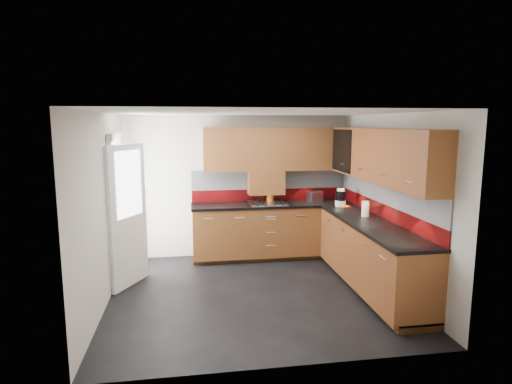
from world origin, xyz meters
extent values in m
cube|color=black|center=(0.00, 0.00, -0.01)|extent=(4.00, 3.80, 0.02)
cube|color=white|center=(0.00, 0.00, 2.45)|extent=(4.00, 3.80, 0.10)
cube|color=beige|center=(0.00, 1.84, 1.20)|extent=(4.00, 0.08, 2.64)
cube|color=beige|center=(0.00, -1.84, 1.20)|extent=(4.00, 0.08, 2.64)
cube|color=beige|center=(-1.94, 0.00, 1.20)|extent=(0.08, 3.80, 2.64)
cube|color=beige|center=(1.94, 0.00, 1.20)|extent=(0.08, 3.80, 2.64)
cube|color=brown|center=(0.55, 1.50, 0.48)|extent=(2.70, 0.60, 0.95)
cube|color=brown|center=(1.60, -0.10, 0.48)|extent=(0.60, 2.60, 0.95)
cube|color=#3A2310|center=(0.55, 1.53, 0.05)|extent=(2.70, 0.54, 0.10)
cube|color=#3A2310|center=(1.63, -0.10, 0.05)|extent=(0.54, 2.60, 0.10)
cube|color=black|center=(0.54, 1.49, 0.92)|extent=(2.72, 0.62, 0.04)
cube|color=black|center=(1.59, -0.12, 0.92)|extent=(0.62, 2.60, 0.04)
cube|color=maroon|center=(0.55, 1.79, 1.04)|extent=(2.70, 0.02, 0.20)
cube|color=silver|center=(0.55, 1.79, 1.31)|extent=(2.70, 0.02, 0.34)
cube|color=maroon|center=(1.89, 0.20, 1.04)|extent=(0.02, 3.20, 0.20)
cube|color=silver|center=(1.89, 0.20, 1.31)|extent=(0.02, 3.20, 0.34)
cube|color=brown|center=(0.65, 1.64, 1.84)|extent=(2.50, 0.33, 0.72)
cube|color=brown|center=(1.73, 0.04, 1.84)|extent=(0.33, 2.87, 0.72)
cube|color=silver|center=(0.50, 1.46, 1.63)|extent=(1.80, 0.01, 0.16)
cube|color=silver|center=(1.56, 0.00, 1.63)|extent=(0.01, 2.00, 0.16)
cube|color=brown|center=(0.45, 1.64, 1.28)|extent=(0.60, 0.33, 0.40)
cube|color=black|center=(1.56, 1.07, 1.84)|extent=(0.01, 0.80, 0.66)
cube|color=#FFD18C|center=(1.87, 1.07, 1.84)|extent=(0.01, 0.76, 0.64)
cube|color=black|center=(1.73, 1.07, 1.86)|extent=(0.29, 0.76, 0.01)
cylinder|color=black|center=(1.73, 0.82, 1.96)|extent=(0.07, 0.07, 0.16)
cylinder|color=black|center=(1.73, 0.97, 1.96)|extent=(0.07, 0.07, 0.16)
cylinder|color=white|center=(1.73, 1.12, 1.96)|extent=(0.07, 0.07, 0.16)
cylinder|color=black|center=(1.73, 1.27, 1.96)|extent=(0.07, 0.07, 0.16)
cube|color=white|center=(-1.86, 0.90, 1.02)|extent=(0.06, 0.95, 2.04)
cube|color=white|center=(-1.68, 0.55, 1.00)|extent=(0.42, 0.73, 1.98)
cube|color=white|center=(-1.65, 0.55, 1.45)|extent=(0.28, 0.50, 0.90)
cube|color=silver|center=(0.45, 1.48, 0.95)|extent=(0.61, 0.52, 0.02)
torus|color=black|center=(0.29, 1.35, 0.98)|extent=(0.14, 0.14, 0.02)
torus|color=black|center=(0.61, 1.35, 0.98)|extent=(0.14, 0.14, 0.02)
torus|color=black|center=(0.29, 1.61, 0.98)|extent=(0.14, 0.14, 0.02)
torus|color=black|center=(0.61, 1.61, 0.98)|extent=(0.14, 0.14, 0.02)
cube|color=black|center=(0.45, 1.23, 0.96)|extent=(0.46, 0.04, 0.02)
cylinder|color=orange|center=(0.52, 1.62, 1.01)|extent=(0.12, 0.12, 0.15)
cylinder|color=olive|center=(0.52, 1.64, 1.20)|extent=(0.06, 0.02, 0.30)
cylinder|color=olive|center=(0.53, 1.63, 1.19)|extent=(0.05, 0.03, 0.28)
cylinder|color=olive|center=(0.51, 1.63, 1.21)|extent=(0.06, 0.03, 0.32)
cylinder|color=olive|center=(0.54, 1.63, 1.18)|extent=(0.04, 0.04, 0.26)
cylinder|color=olive|center=(0.50, 1.63, 1.19)|extent=(0.04, 0.05, 0.29)
cube|color=silver|center=(1.29, 1.56, 1.03)|extent=(0.29, 0.23, 0.17)
cube|color=black|center=(1.29, 1.56, 1.12)|extent=(0.19, 0.09, 0.01)
cube|color=black|center=(1.29, 1.60, 1.12)|extent=(0.19, 0.09, 0.01)
cylinder|color=white|center=(1.57, 1.08, 0.99)|extent=(0.17, 0.17, 0.10)
cylinder|color=black|center=(1.57, 1.08, 1.11)|extent=(0.16, 0.16, 0.15)
cylinder|color=white|center=(1.57, 1.08, 1.21)|extent=(0.12, 0.12, 0.04)
cylinder|color=white|center=(1.66, 0.28, 1.05)|extent=(0.12, 0.12, 0.23)
cube|color=orange|center=(1.62, 1.00, 0.95)|extent=(0.19, 0.18, 0.02)
camera|label=1|loc=(-0.83, -5.42, 2.27)|focal=30.00mm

